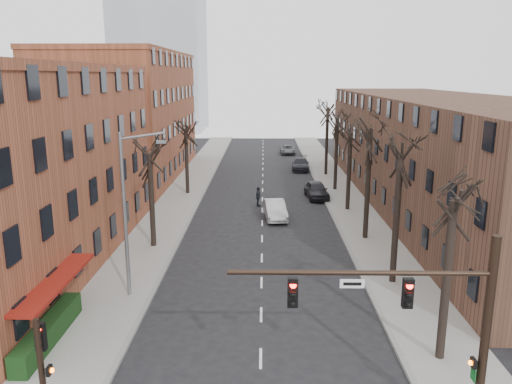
{
  "coord_description": "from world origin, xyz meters",
  "views": [
    {
      "loc": [
        0.1,
        -15.12,
        11.82
      ],
      "look_at": [
        -0.42,
        18.1,
        4.0
      ],
      "focal_mm": 35.0,
      "sensor_mm": 36.0,
      "label": 1
    }
  ],
  "objects": [
    {
      "name": "sidewalk_left",
      "position": [
        -8.0,
        35.0,
        0.07
      ],
      "size": [
        4.0,
        90.0,
        0.15
      ],
      "primitive_type": "cube",
      "color": "gray",
      "rests_on": "ground"
    },
    {
      "name": "sidewalk_right",
      "position": [
        8.0,
        35.0,
        0.07
      ],
      "size": [
        4.0,
        90.0,
        0.15
      ],
      "primitive_type": "cube",
      "color": "gray",
      "rests_on": "ground"
    },
    {
      "name": "building_left_near",
      "position": [
        -16.0,
        15.0,
        6.0
      ],
      "size": [
        12.0,
        26.0,
        12.0
      ],
      "primitive_type": "cube",
      "color": "brown",
      "rests_on": "ground"
    },
    {
      "name": "building_left_far",
      "position": [
        -16.0,
        44.0,
        7.0
      ],
      "size": [
        12.0,
        28.0,
        14.0
      ],
      "primitive_type": "cube",
      "color": "brown",
      "rests_on": "ground"
    },
    {
      "name": "building_right",
      "position": [
        16.0,
        30.0,
        5.0
      ],
      "size": [
        12.0,
        50.0,
        10.0
      ],
      "primitive_type": "cube",
      "color": "#523426",
      "rests_on": "ground"
    },
    {
      "name": "awning_left",
      "position": [
        -9.4,
        6.0,
        0.0
      ],
      "size": [
        1.2,
        7.0,
        0.15
      ],
      "primitive_type": "cube",
      "color": "maroon",
      "rests_on": "ground"
    },
    {
      "name": "hedge",
      "position": [
        -9.5,
        5.0,
        0.65
      ],
      "size": [
        0.8,
        6.0,
        1.0
      ],
      "primitive_type": "cube",
      "color": "#183813",
      "rests_on": "sidewalk_left"
    },
    {
      "name": "tree_right_a",
      "position": [
        7.6,
        4.0,
        0.0
      ],
      "size": [
        5.2,
        5.2,
        10.0
      ],
      "primitive_type": null,
      "color": "black",
      "rests_on": "ground"
    },
    {
      "name": "tree_right_b",
      "position": [
        7.6,
        12.0,
        0.0
      ],
      "size": [
        5.2,
        5.2,
        10.8
      ],
      "primitive_type": null,
      "color": "black",
      "rests_on": "ground"
    },
    {
      "name": "tree_right_c",
      "position": [
        7.6,
        20.0,
        0.0
      ],
      "size": [
        5.2,
        5.2,
        11.6
      ],
      "primitive_type": null,
      "color": "black",
      "rests_on": "ground"
    },
    {
      "name": "tree_right_d",
      "position": [
        7.6,
        28.0,
        0.0
      ],
      "size": [
        5.2,
        5.2,
        10.0
      ],
      "primitive_type": null,
      "color": "black",
      "rests_on": "ground"
    },
    {
      "name": "tree_right_e",
      "position": [
        7.6,
        36.0,
        0.0
      ],
      "size": [
        5.2,
        5.2,
        10.8
      ],
      "primitive_type": null,
      "color": "black",
      "rests_on": "ground"
    },
    {
      "name": "tree_right_f",
      "position": [
        7.6,
        44.0,
        0.0
      ],
      "size": [
        5.2,
        5.2,
        11.6
      ],
      "primitive_type": null,
      "color": "black",
      "rests_on": "ground"
    },
    {
      "name": "tree_left_a",
      "position": [
        -7.6,
        18.0,
        0.0
      ],
      "size": [
        5.2,
        5.2,
        9.5
      ],
      "primitive_type": null,
      "color": "black",
      "rests_on": "ground"
    },
    {
      "name": "tree_left_b",
      "position": [
        -7.6,
        34.0,
        0.0
      ],
      "size": [
        5.2,
        5.2,
        9.5
      ],
      "primitive_type": null,
      "color": "black",
      "rests_on": "ground"
    },
    {
      "name": "signal_mast_arm",
      "position": [
        5.45,
        -1.0,
        4.4
      ],
      "size": [
        8.14,
        0.3,
        7.2
      ],
      "color": "black",
      "rests_on": "ground"
    },
    {
      "name": "signal_pole_left",
      "position": [
        -6.99,
        -0.95,
        2.61
      ],
      "size": [
        0.47,
        0.44,
        4.4
      ],
      "color": "black",
      "rests_on": "ground"
    },
    {
      "name": "streetlight",
      "position": [
        -7.03,
        10.0,
        5.01
      ],
      "size": [
        2.45,
        0.22,
        9.03
      ],
      "color": "slate",
      "rests_on": "ground"
    },
    {
      "name": "silver_sedan",
      "position": [
        1.07,
        25.37,
        0.77
      ],
      "size": [
        2.11,
        4.84,
        1.55
      ],
      "primitive_type": "imported",
      "rotation": [
        0.0,
        0.0,
        0.1
      ],
      "color": "#A8ABAF",
      "rests_on": "ground"
    },
    {
      "name": "parked_car_near",
      "position": [
        5.3,
        32.6,
        0.82
      ],
      "size": [
        2.37,
        4.96,
        1.64
      ],
      "primitive_type": "imported",
      "rotation": [
        0.0,
        0.0,
        0.09
      ],
      "color": "black",
      "rests_on": "ground"
    },
    {
      "name": "parked_car_mid",
      "position": [
        4.79,
        47.5,
        0.76
      ],
      "size": [
        2.51,
        5.38,
        1.52
      ],
      "primitive_type": "imported",
      "rotation": [
        0.0,
        0.0,
        -0.07
      ],
      "color": "black",
      "rests_on": "ground"
    },
    {
      "name": "parked_car_far",
      "position": [
        3.8,
        60.88,
        0.65
      ],
      "size": [
        2.17,
        4.67,
        1.3
      ],
      "primitive_type": "imported",
      "rotation": [
        0.0,
        0.0,
        0.0
      ],
      "color": "#595B60",
      "rests_on": "ground"
    },
    {
      "name": "pedestrian_crossing",
      "position": [
        -0.39,
        29.41,
        0.9
      ],
      "size": [
        0.74,
        1.14,
        1.8
      ],
      "primitive_type": "imported",
      "rotation": [
        0.0,
        0.0,
        1.26
      ],
      "color": "black",
      "rests_on": "ground"
    }
  ]
}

